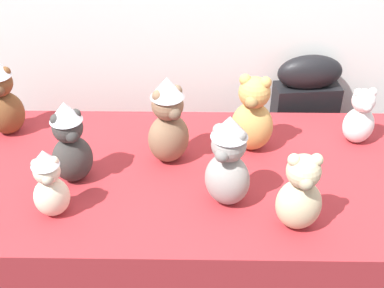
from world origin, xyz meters
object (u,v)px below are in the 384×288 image
object	(u,v)px
teddy_bear_mocha	(168,122)
teddy_bear_charcoal	(70,143)
teddy_bear_ash	(228,162)
teddy_bear_honey	(253,116)
teddy_bear_sand	(300,194)
teddy_bear_chestnut	(2,98)
teddy_bear_snow	(360,118)
display_table	(192,247)
instrument_case	(299,147)
teddy_bear_cream	(49,184)

from	to	relation	value
teddy_bear_mocha	teddy_bear_charcoal	size ratio (longest dim) A/B	1.09
teddy_bear_mocha	teddy_bear_ash	size ratio (longest dim) A/B	1.02
teddy_bear_honey	teddy_bear_sand	distance (m)	0.43
teddy_bear_honey	teddy_bear_sand	world-z (taller)	teddy_bear_honey
teddy_bear_chestnut	teddy_bear_honey	distance (m)	0.94
teddy_bear_chestnut	teddy_bear_snow	bearing A→B (deg)	-19.18
teddy_bear_snow	teddy_bear_honey	world-z (taller)	teddy_bear_honey
display_table	teddy_bear_mocha	bearing A→B (deg)	138.14
display_table	instrument_case	xyz separation A→B (m)	(0.49, 0.54, 0.10)
instrument_case	teddy_bear_charcoal	size ratio (longest dim) A/B	3.11
display_table	instrument_case	bearing A→B (deg)	47.52
teddy_bear_snow	teddy_bear_mocha	size ratio (longest dim) A/B	0.69
display_table	teddy_bear_honey	bearing A→B (deg)	35.36
teddy_bear_chestnut	teddy_bear_charcoal	size ratio (longest dim) A/B	1.03
display_table	instrument_case	distance (m)	0.74
display_table	teddy_bear_honey	distance (m)	0.58
teddy_bear_mocha	teddy_bear_ash	distance (m)	0.30
display_table	teddy_bear_sand	xyz separation A→B (m)	(0.32, -0.26, 0.50)
instrument_case	teddy_bear_honey	xyz separation A→B (m)	(-0.28, -0.38, 0.41)
teddy_bear_sand	teddy_bear_snow	bearing A→B (deg)	56.29
display_table	teddy_bear_cream	distance (m)	0.69
instrument_case	teddy_bear_chestnut	world-z (taller)	teddy_bear_chestnut
teddy_bear_cream	teddy_bear_snow	bearing A→B (deg)	5.33
instrument_case	teddy_bear_snow	distance (m)	0.52
instrument_case	teddy_bear_mocha	xyz separation A→B (m)	(-0.57, -0.46, 0.43)
teddy_bear_snow	teddy_bear_chestnut	world-z (taller)	teddy_bear_chestnut
instrument_case	teddy_bear_cream	world-z (taller)	teddy_bear_cream
display_table	teddy_bear_snow	bearing A→B (deg)	18.04
teddy_bear_mocha	teddy_bear_charcoal	xyz separation A→B (m)	(-0.32, -0.12, -0.01)
teddy_bear_mocha	teddy_bear_sand	size ratio (longest dim) A/B	1.23
display_table	teddy_bear_chestnut	xyz separation A→B (m)	(-0.72, 0.24, 0.52)
teddy_bear_charcoal	teddy_bear_sand	size ratio (longest dim) A/B	1.13
teddy_bear_mocha	teddy_bear_charcoal	bearing A→B (deg)	168.85
teddy_bear_honey	teddy_bear_sand	xyz separation A→B (m)	(0.11, -0.41, -0.01)
teddy_bear_charcoal	display_table	bearing A→B (deg)	-23.69
teddy_bear_sand	instrument_case	bearing A→B (deg)	77.10
instrument_case	display_table	bearing A→B (deg)	-139.03
instrument_case	teddy_bear_mocha	distance (m)	0.85
instrument_case	teddy_bear_sand	xyz separation A→B (m)	(-0.17, -0.80, 0.39)
teddy_bear_chestnut	teddy_bear_ash	bearing A→B (deg)	-42.84
teddy_bear_sand	teddy_bear_charcoal	bearing A→B (deg)	162.27
instrument_case	teddy_bear_honey	bearing A→B (deg)	-132.24
display_table	teddy_bear_cream	world-z (taller)	teddy_bear_cream
instrument_case	teddy_bear_sand	size ratio (longest dim) A/B	3.51
display_table	teddy_bear_charcoal	xyz separation A→B (m)	(-0.40, -0.04, 0.52)
teddy_bear_mocha	teddy_bear_ash	bearing A→B (deg)	-80.50
display_table	teddy_bear_sand	size ratio (longest dim) A/B	6.36
instrument_case	teddy_bear_mocha	world-z (taller)	teddy_bear_mocha
teddy_bear_ash	display_table	bearing A→B (deg)	154.12
display_table	teddy_bear_honey	xyz separation A→B (m)	(0.22, 0.15, 0.51)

